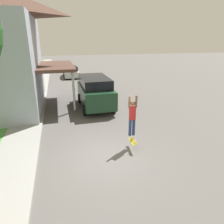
{
  "coord_description": "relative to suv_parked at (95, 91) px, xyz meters",
  "views": [
    {
      "loc": [
        -1.6,
        -7.08,
        4.66
      ],
      "look_at": [
        0.9,
        2.13,
        1.2
      ],
      "focal_mm": 32.0,
      "sensor_mm": 36.0,
      "label": 1
    }
  ],
  "objects": [
    {
      "name": "skateboarder",
      "position": [
        0.52,
        -6.12,
        0.34
      ],
      "size": [
        0.41,
        0.21,
        1.84
      ],
      "color": "navy",
      "rests_on": "ground_plane"
    },
    {
      "name": "ground_plane",
      "position": [
        -0.87,
        -6.66,
        -1.2
      ],
      "size": [
        120.0,
        120.0,
        0.0
      ],
      "primitive_type": "plane",
      "color": "#54514F"
    },
    {
      "name": "suv_parked",
      "position": [
        0.0,
        0.0,
        0.0
      ],
      "size": [
        2.17,
        4.64,
        2.21
      ],
      "color": "#193823",
      "rests_on": "ground_plane"
    },
    {
      "name": "car_down_street",
      "position": [
        -0.74,
        13.29,
        -0.53
      ],
      "size": [
        1.99,
        4.28,
        1.41
      ],
      "color": "#B7B7BC",
      "rests_on": "ground_plane"
    },
    {
      "name": "sidewalk",
      "position": [
        -4.47,
        -0.66,
        -1.15
      ],
      "size": [
        1.8,
        80.0,
        0.1
      ],
      "color": "gray",
      "rests_on": "ground_plane"
    },
    {
      "name": "skateboard",
      "position": [
        0.49,
        -6.32,
        -0.8
      ],
      "size": [
        0.27,
        0.82,
        0.27
      ],
      "color": "#A89323",
      "rests_on": "ground_plane"
    }
  ]
}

